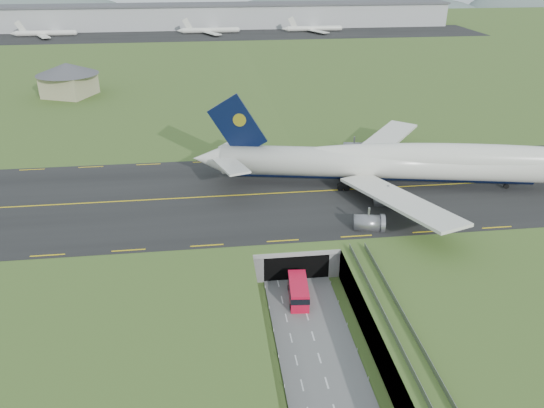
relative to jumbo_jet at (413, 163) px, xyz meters
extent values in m
plane|color=#446026|center=(-30.47, -33.31, -11.76)|extent=(900.00, 900.00, 0.00)
cube|color=gray|center=(-30.47, -33.31, -8.76)|extent=(800.00, 800.00, 6.00)
cube|color=slate|center=(-30.47, -40.81, -11.66)|extent=(12.00, 75.00, 0.20)
cube|color=black|center=(-30.47, -0.31, -5.67)|extent=(800.00, 44.00, 0.18)
cube|color=gray|center=(-30.47, -14.31, -6.26)|extent=(16.00, 22.00, 1.00)
cube|color=gray|center=(-37.47, -14.31, -8.76)|extent=(2.00, 22.00, 6.00)
cube|color=gray|center=(-23.47, -14.31, -8.76)|extent=(2.00, 22.00, 6.00)
cube|color=black|center=(-30.47, -19.31, -9.26)|extent=(12.00, 12.00, 5.00)
cube|color=#A8A8A3|center=(-30.47, -25.36, -6.16)|extent=(17.00, 0.50, 0.80)
cube|color=#A8A8A3|center=(-19.47, -51.81, -5.96)|extent=(3.00, 53.00, 0.50)
cube|color=gray|center=(-20.87, -51.81, -5.21)|extent=(0.06, 53.00, 1.00)
cube|color=gray|center=(-18.07, -51.81, -5.21)|extent=(0.06, 53.00, 1.00)
cylinder|color=#A8A8A3|center=(-19.47, -49.31, -8.96)|extent=(0.90, 0.90, 5.60)
cylinder|color=#A8A8A3|center=(-19.47, -37.31, -8.96)|extent=(0.90, 0.90, 5.60)
cylinder|color=silver|center=(-7.23, 1.44, -0.33)|extent=(71.30, 20.52, 6.72)
sphere|color=silver|center=(27.77, -5.53, -0.33)|extent=(7.74, 7.74, 6.58)
cone|color=silver|center=(-45.31, 9.02, -0.33)|extent=(8.45, 7.69, 6.38)
ellipsoid|color=silver|center=(11.67, -2.32, 1.18)|extent=(80.71, 21.89, 7.05)
ellipsoid|color=black|center=(26.74, -5.32, 0.51)|extent=(5.18, 3.80, 2.35)
cylinder|color=black|center=(-7.23, 1.44, -2.95)|extent=(67.04, 16.00, 2.82)
cube|color=silver|center=(-1.89, 17.50, -1.38)|extent=(26.26, 28.49, 2.82)
cube|color=silver|center=(-37.60, 15.51, 1.25)|extent=(10.97, 11.93, 1.08)
cube|color=silver|center=(-8.45, -15.44, -1.38)|extent=(17.06, 32.14, 2.82)
cube|color=silver|center=(-40.67, 0.07, 1.25)|extent=(7.85, 12.42, 1.08)
cube|color=black|center=(-38.62, 7.69, 7.54)|extent=(13.21, 3.22, 14.85)
cylinder|color=gold|center=(-38.10, 7.59, 9.12)|extent=(3.03, 1.29, 2.94)
cylinder|color=slate|center=(-4.53, 11.07, -4.63)|extent=(6.03, 4.46, 3.46)
cylinder|color=slate|center=(-7.25, 22.84, -4.63)|extent=(6.03, 4.46, 3.46)
cylinder|color=slate|center=(-8.43, -8.49, -4.63)|extent=(6.03, 4.46, 3.46)
cylinder|color=slate|center=(-15.44, -18.33, -4.63)|extent=(6.03, 4.46, 3.46)
cylinder|color=black|center=(20.77, -4.13, -5.00)|extent=(1.23, 0.74, 1.15)
cube|color=black|center=(-11.86, 2.36, -4.84)|extent=(7.61, 8.43, 1.47)
cube|color=red|center=(-31.17, -31.37, -9.90)|extent=(3.81, 8.53, 3.32)
cube|color=black|center=(-31.17, -31.37, -9.23)|extent=(3.89, 8.65, 1.11)
cube|color=black|center=(-31.17, -31.37, -11.28)|extent=(3.54, 7.96, 0.55)
cylinder|color=black|center=(-32.84, -34.00, -11.15)|extent=(0.47, 1.03, 0.99)
cylinder|color=black|center=(-32.36, -28.49, -11.15)|extent=(0.47, 1.03, 0.99)
cylinder|color=black|center=(-29.98, -34.25, -11.15)|extent=(0.47, 1.03, 0.99)
cylinder|color=black|center=(-29.49, -28.74, -11.15)|extent=(0.47, 1.03, 0.99)
cube|color=tan|center=(-94.46, 93.55, -1.77)|extent=(19.57, 19.57, 7.97)
cone|color=#4C4C51|center=(-94.46, 93.55, 4.21)|extent=(28.71, 28.71, 3.99)
cube|color=#B2B2B2|center=(-30.47, 266.69, 1.74)|extent=(300.00, 22.00, 15.00)
cube|color=#4C4C51|center=(-30.47, 266.69, 9.24)|extent=(302.00, 24.00, 1.20)
cube|color=black|center=(-30.47, 236.69, -5.62)|extent=(320.00, 50.00, 0.08)
cylinder|color=silver|center=(-139.94, 241.69, -3.58)|extent=(34.00, 3.20, 3.20)
cylinder|color=silver|center=(-40.84, 241.69, -3.58)|extent=(34.00, 3.20, 3.20)
cylinder|color=silver|center=(25.18, 241.69, -3.58)|extent=(34.00, 3.20, 3.20)
ellipsoid|color=slate|center=(-210.47, 396.69, -15.76)|extent=(220.00, 77.00, 56.00)
ellipsoid|color=slate|center=(89.53, 396.69, -15.76)|extent=(260.00, 91.00, 44.00)
camera|label=1|loc=(-44.94, -105.66, 43.48)|focal=35.00mm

